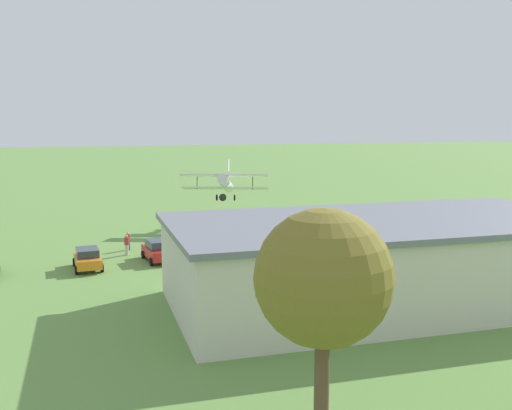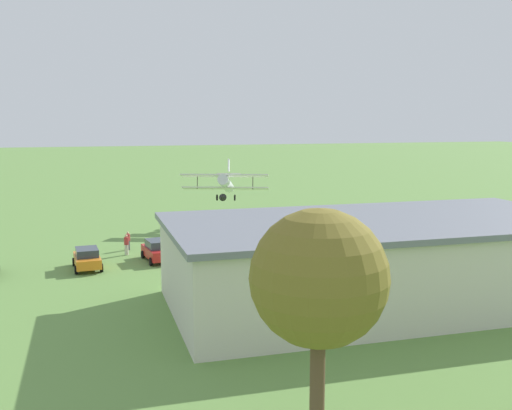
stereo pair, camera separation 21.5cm
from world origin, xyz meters
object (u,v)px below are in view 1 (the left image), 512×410
at_px(person_near_hangar_door, 236,246).
at_px(person_by_parked_cars, 128,241).
at_px(person_at_fence_line, 175,240).
at_px(tree_by_windsock, 323,279).
at_px(hangar, 382,260).
at_px(biplane, 226,184).
at_px(person_beside_truck, 127,245).
at_px(car_red, 158,250).
at_px(car_orange, 88,258).
at_px(car_yellow, 413,234).

xyz_separation_m(person_near_hangar_door, person_by_parked_cars, (8.55, -4.98, -0.06)).
xyz_separation_m(person_at_fence_line, tree_by_windsock, (0.71, 34.50, 5.57)).
distance_m(hangar, tree_by_windsock, 18.88).
relative_size(hangar, person_at_fence_line, 17.53).
relative_size(hangar, biplane, 2.86).
xyz_separation_m(person_beside_truck, person_by_parked_cars, (-0.29, -1.93, -0.07)).
relative_size(person_near_hangar_door, person_beside_truck, 0.99).
distance_m(biplane, car_red, 16.44).
height_order(biplane, person_beside_truck, biplane).
bearing_deg(car_orange, tree_by_windsock, 103.35).
relative_size(person_at_fence_line, person_by_parked_cars, 0.92).
xyz_separation_m(person_by_parked_cars, tree_by_windsock, (-3.37, 35.16, 5.51)).
height_order(hangar, tree_by_windsock, tree_by_windsock).
height_order(hangar, car_orange, hangar).
bearing_deg(person_beside_truck, tree_by_windsock, 96.27).
height_order(car_yellow, person_at_fence_line, car_yellow).
relative_size(person_by_parked_cars, tree_by_windsock, 0.19).
height_order(biplane, car_red, biplane).
bearing_deg(hangar, person_by_parked_cars, -55.02).
relative_size(person_at_fence_line, tree_by_windsock, 0.18).
distance_m(person_at_fence_line, person_beside_truck, 4.55).
relative_size(car_orange, person_near_hangar_door, 2.30).
bearing_deg(car_orange, car_yellow, -177.45).
height_order(car_yellow, tree_by_windsock, tree_by_windsock).
distance_m(car_orange, person_at_fence_line, 9.29).
relative_size(biplane, car_orange, 2.31).
distance_m(car_red, person_by_parked_cars, 5.21).
bearing_deg(car_orange, person_beside_truck, -129.54).
bearing_deg(biplane, person_beside_truck, 42.35).
distance_m(car_yellow, person_near_hangar_door, 17.21).
relative_size(person_near_hangar_door, person_by_parked_cars, 1.07).
relative_size(hangar, person_near_hangar_door, 15.16).
bearing_deg(hangar, biplane, -84.03).
bearing_deg(car_orange, person_at_fence_line, -145.53).
xyz_separation_m(hangar, person_at_fence_line, (9.89, -19.31, -1.94)).
bearing_deg(car_red, person_by_parked_cars, -67.81).
height_order(person_near_hangar_door, person_by_parked_cars, person_near_hangar_door).
height_order(biplane, person_by_parked_cars, biplane).
bearing_deg(tree_by_windsock, hangar, -124.93).
xyz_separation_m(biplane, tree_by_windsock, (7.64, 43.52, 1.61)).
bearing_deg(person_near_hangar_door, tree_by_windsock, 80.26).
bearing_deg(car_red, person_at_fence_line, -116.89).
xyz_separation_m(car_orange, person_near_hangar_door, (-12.12, -0.93, 0.04)).
xyz_separation_m(car_yellow, person_at_fence_line, (21.67, -3.95, -0.12)).
relative_size(hangar, car_red, 6.29).
xyz_separation_m(biplane, person_by_parked_cars, (11.01, 8.36, -3.90)).
relative_size(biplane, person_by_parked_cars, 5.67).
height_order(hangar, person_by_parked_cars, hangar).
bearing_deg(person_at_fence_line, biplane, -127.52).
relative_size(biplane, person_beside_truck, 5.28).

